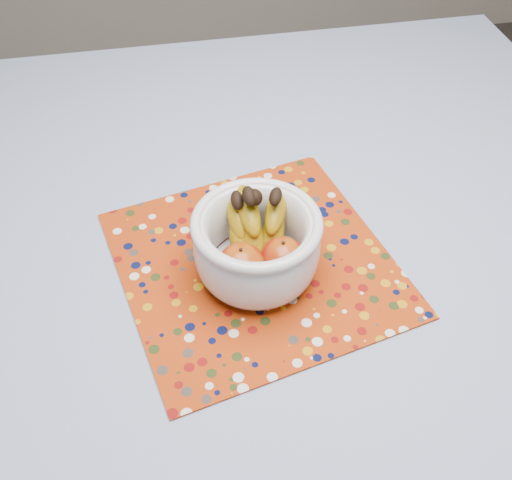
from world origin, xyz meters
The scene contains 4 objects.
table centered at (0.00, 0.00, 0.67)m, with size 1.20×1.20×0.75m.
tablecloth centered at (0.00, 0.00, 0.76)m, with size 1.32×1.32×0.01m, color slate.
placemat centered at (-0.08, -0.07, 0.76)m, with size 0.41×0.41×0.00m, color #962C08.
fruit_bowl centered at (-0.08, -0.09, 0.83)m, with size 0.19×0.19×0.14m.
Camera 1 is at (-0.20, -0.69, 1.47)m, focal length 42.00 mm.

